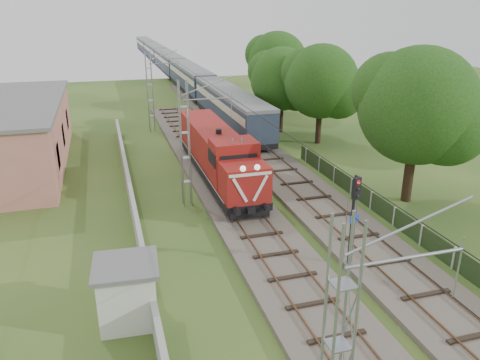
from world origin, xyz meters
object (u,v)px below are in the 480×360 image
object	(u,v)px
signal_post	(354,207)
relay_hut	(128,292)
locomotive	(218,152)
coach_rake	(169,61)

from	to	relation	value
signal_post	relay_hut	bearing A→B (deg)	-174.67
locomotive	signal_post	size ratio (longest dim) A/B	3.31
locomotive	coach_rake	distance (m)	59.34
locomotive	coach_rake	world-z (taller)	locomotive
locomotive	signal_post	world-z (taller)	signal_post
coach_rake	relay_hut	world-z (taller)	coach_rake
locomotive	coach_rake	bearing A→B (deg)	85.17
signal_post	relay_hut	xyz separation A→B (m)	(-10.51, -0.98, -2.01)
signal_post	coach_rake	bearing A→B (deg)	88.52
locomotive	relay_hut	world-z (taller)	locomotive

